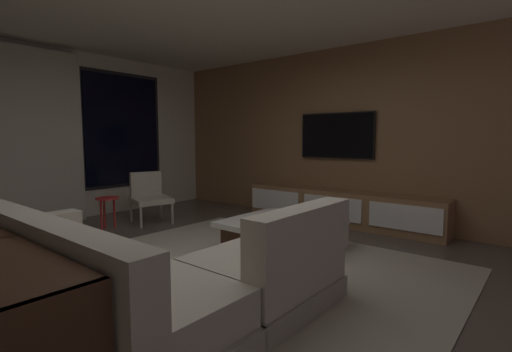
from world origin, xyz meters
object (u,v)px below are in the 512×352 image
Objects in this scene: accent_chair_near_window at (149,195)px; media_console at (341,208)px; sectional_couch at (139,279)px; book_stack_on_coffee_table at (282,219)px; side_stool at (107,203)px; coffee_table at (282,235)px; mounted_tv at (337,136)px.

accent_chair_near_window is 2.97m from media_console.
sectional_couch is 8.86× the size of book_stack_on_coffee_table.
accent_chair_near_window is at bearing 89.67° from book_stack_on_coffee_table.
coffee_table is at bearing -73.91° from side_stool.
coffee_table is 1.49× the size of accent_chair_near_window.
accent_chair_near_window reaches higher than side_stool.
coffee_table is 0.95× the size of mounted_tv.
media_console is (1.73, -2.40, -0.18)m from accent_chair_near_window.
sectional_couch is at bearing -178.81° from book_stack_on_coffee_table.
accent_chair_near_window is 0.65m from side_stool.
side_stool is (-0.74, 2.56, 0.19)m from coffee_table.
mounted_tv is at bearing 10.10° from book_stack_on_coffee_table.
accent_chair_near_window is (1.87, 2.59, 0.14)m from sectional_couch.
coffee_table is 2.52× the size of side_stool.
side_stool is (-0.63, 2.65, -0.04)m from book_stack_on_coffee_table.
coffee_table is 4.11× the size of book_stack_on_coffee_table.
side_stool is at bearing 103.25° from book_stack_on_coffee_table.
accent_chair_near_window is at bearing 125.75° from media_console.
side_stool is at bearing 133.37° from media_console.
media_console is at bearing -132.37° from mounted_tv.
book_stack_on_coffee_table is 0.36× the size of accent_chair_near_window.
mounted_tv reaches higher than coffee_table.
mounted_tv is (1.91, -2.21, 0.92)m from accent_chair_near_window.
accent_chair_near_window is at bearing 54.15° from sectional_couch.
mounted_tv is at bearing -49.08° from accent_chair_near_window.
accent_chair_near_window reaches higher than coffee_table.
media_console is at bearing 2.91° from sectional_couch.
accent_chair_near_window is (0.01, 2.55, 0.02)m from book_stack_on_coffee_table.
coffee_table is at bearing -87.68° from accent_chair_near_window.
accent_chair_near_window is 0.64× the size of mounted_tv.
mounted_tv is (1.93, 0.34, 0.94)m from book_stack_on_coffee_table.
sectional_couch is 3.95m from mounted_tv.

